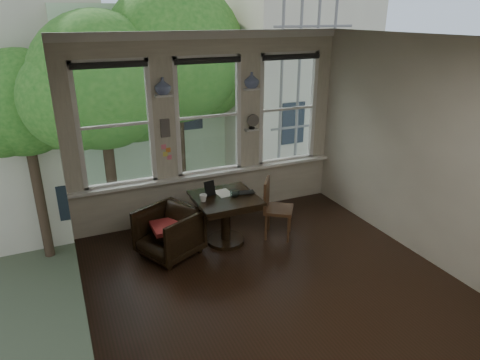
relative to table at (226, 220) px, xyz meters
name	(u,v)px	position (x,y,z in m)	size (l,w,h in m)	color
ground	(271,281)	(0.15, -1.17, -0.38)	(4.50, 4.50, 0.00)	black
ceiling	(278,37)	(0.15, -1.17, 2.62)	(4.50, 4.50, 0.00)	silver
wall_back	(208,128)	(0.15, 1.08, 1.12)	(4.50, 4.50, 0.00)	beige
wall_front	(422,271)	(0.15, -3.42, 1.12)	(4.50, 4.50, 0.00)	beige
wall_left	(69,205)	(-2.10, -1.17, 1.12)	(4.50, 4.50, 0.00)	beige
wall_right	(419,149)	(2.40, -1.17, 1.12)	(4.50, 4.50, 0.00)	beige
window_left	(115,125)	(-1.30, 1.08, 1.32)	(1.10, 0.12, 1.90)	white
window_center	(208,116)	(0.15, 1.08, 1.32)	(1.10, 0.12, 1.90)	white
window_right	(287,109)	(1.60, 1.08, 1.32)	(1.10, 0.12, 1.90)	white
shelf_left	(163,95)	(-0.58, 0.98, 1.73)	(0.26, 0.16, 0.03)	white
shelf_right	(252,89)	(0.87, 0.98, 1.73)	(0.26, 0.16, 0.03)	white
intercom	(165,128)	(-0.58, 1.01, 1.23)	(0.14, 0.06, 0.28)	#59544F
sticky_notes	(166,150)	(-0.58, 1.01, 0.88)	(0.16, 0.01, 0.24)	pink
desk_fan	(252,124)	(0.87, 0.96, 1.16)	(0.20, 0.20, 0.24)	#59544F
vase_left	(163,86)	(-0.58, 0.98, 1.86)	(0.24, 0.24, 0.25)	silver
vase_right	(252,80)	(0.87, 0.98, 1.86)	(0.24, 0.24, 0.25)	silver
table	(226,220)	(0.00, 0.00, 0.00)	(0.90, 0.90, 0.75)	black
armchair_left	(169,233)	(-0.87, -0.01, -0.02)	(0.75, 0.77, 0.70)	black
cushion_red	(169,226)	(-0.87, -0.01, 0.08)	(0.45, 0.45, 0.06)	maroon
side_chair_right	(279,209)	(0.81, -0.14, 0.09)	(0.42, 0.42, 0.92)	#4D351B
laptop	(244,195)	(0.26, -0.07, 0.39)	(0.36, 0.23, 0.03)	black
mug	(203,198)	(-0.35, -0.03, 0.43)	(0.11, 0.11, 0.10)	white
drinking_glass	(235,194)	(0.12, -0.07, 0.43)	(0.14, 0.14, 0.11)	white
tablet	(210,188)	(-0.19, 0.14, 0.48)	(0.16, 0.02, 0.22)	black
papers	(224,193)	(0.03, 0.13, 0.38)	(0.22, 0.30, 0.00)	silver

